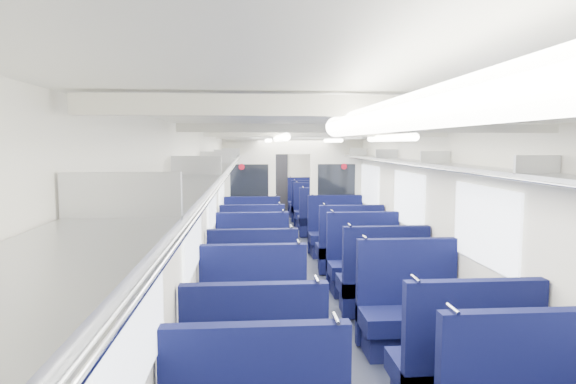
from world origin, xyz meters
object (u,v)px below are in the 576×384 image
end_door (276,180)px  seat_13 (382,286)px  bulkhead (293,192)px  seat_22 (252,215)px  seat_9 (464,374)px  seat_24 (252,210)px  seat_14 (253,268)px  seat_16 (252,250)px  seat_18 (252,239)px  seat_10 (254,327)px  seat_23 (315,214)px  seat_26 (251,204)px  seat_27 (306,204)px  seat_17 (349,251)px  seat_19 (336,237)px  seat_21 (321,221)px  seat_20 (252,222)px  seat_8 (255,379)px  seat_15 (364,267)px  seat_11 (410,316)px  seat_12 (253,291)px  seat_25 (310,208)px

end_door → seat_13: 10.30m
bulkhead → seat_22: 3.07m
end_door → seat_9: size_ratio=1.64×
end_door → seat_24: end_door is taller
seat_14 → seat_24: 6.58m
seat_16 → seat_18: same height
end_door → seat_10: end_door is taller
seat_23 → seat_26: same height
seat_10 → seat_13: bearing=38.2°
seat_27 → seat_24: bearing=-145.4°
seat_17 → seat_13: bearing=-90.0°
seat_13 → seat_22: bearing=104.1°
seat_13 → seat_27: same height
seat_9 → seat_19: same height
seat_19 → seat_27: bearing=90.0°
end_door → seat_22: end_door is taller
seat_19 → seat_27: 5.34m
seat_17 → seat_27: bearing=90.0°
seat_14 → seat_19: (1.66, 2.38, 0.00)m
seat_21 → seat_20: bearing=-179.8°
seat_10 → seat_22: 7.92m
seat_8 → seat_14: 3.50m
seat_27 → seat_19: bearing=-90.0°
seat_18 → seat_24: (0.00, 4.34, 0.00)m
seat_14 → seat_15: (1.66, -0.08, 0.00)m
seat_11 → seat_16: 3.82m
seat_20 → seat_15: bearing=-69.7°
seat_24 → seat_12: bearing=-90.0°
seat_8 → seat_25: (1.66, 10.21, 0.00)m
seat_16 → seat_10: bearing=-90.0°
end_door → seat_15: size_ratio=1.64×
seat_10 → seat_26: size_ratio=1.00×
seat_9 → seat_23: bearing=90.0°
seat_15 → seat_19: same height
seat_21 → seat_17: bearing=-90.0°
seat_18 → seat_21: size_ratio=1.00×
seat_9 → seat_23: 9.17m
seat_11 → seat_20: same height
seat_8 → seat_25: same height
seat_9 → seat_22: size_ratio=1.00×
seat_15 → end_door: bearing=95.1°
end_door → seat_22: size_ratio=1.64×
seat_14 → seat_26: (0.00, 7.87, 0.00)m
seat_26 → seat_25: bearing=-34.9°
seat_12 → seat_24: size_ratio=1.00×
seat_10 → seat_18: size_ratio=1.00×
seat_9 → seat_16: 5.05m
seat_19 → seat_21: bearing=90.0°
seat_13 → seat_26: size_ratio=1.00×
seat_11 → seat_8: bearing=-141.9°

